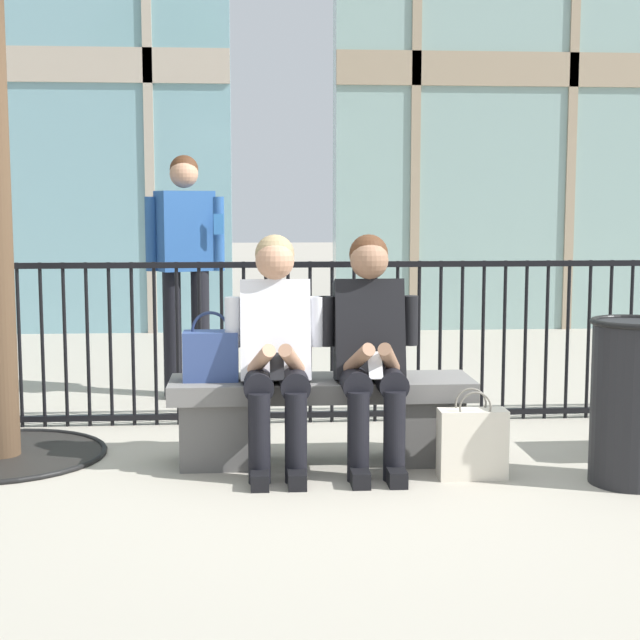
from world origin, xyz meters
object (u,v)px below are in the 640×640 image
at_px(stone_bench, 321,412).
at_px(handbag_on_bench, 211,355).
at_px(shopping_bag, 472,443).
at_px(trash_can, 633,400).
at_px(seated_person_companion, 370,344).
at_px(bystander_at_railing, 185,256).
at_px(seated_person_with_phone, 276,345).

height_order(stone_bench, handbag_on_bench, handbag_on_bench).
height_order(shopping_bag, trash_can, trash_can).
xyz_separation_m(stone_bench, handbag_on_bench, (-0.58, -0.01, 0.31)).
height_order(seated_person_companion, bystander_at_railing, bystander_at_railing).
height_order(stone_bench, bystander_at_railing, bystander_at_railing).
bearing_deg(stone_bench, seated_person_with_phone, -152.22).
xyz_separation_m(shopping_bag, bystander_at_railing, (-1.56, 2.22, 0.82)).
bearing_deg(handbag_on_bench, shopping_bag, -15.37).
distance_m(stone_bench, seated_person_companion, 0.47).
bearing_deg(seated_person_with_phone, seated_person_companion, 0.00).
bearing_deg(stone_bench, shopping_bag, -26.88).
distance_m(seated_person_companion, shopping_bag, 0.72).
height_order(shopping_bag, bystander_at_railing, bystander_at_railing).
xyz_separation_m(handbag_on_bench, bystander_at_railing, (-0.25, 1.86, 0.42)).
bearing_deg(shopping_bag, bystander_at_railing, 125.03).
distance_m(seated_person_companion, bystander_at_railing, 2.28).
bearing_deg(seated_person_companion, trash_can, -17.23).
distance_m(shopping_bag, trash_can, 0.80).
height_order(seated_person_companion, trash_can, seated_person_companion).
relative_size(stone_bench, seated_person_companion, 1.32).
bearing_deg(handbag_on_bench, bystander_at_railing, 97.53).
relative_size(seated_person_with_phone, shopping_bag, 2.69).
height_order(seated_person_with_phone, trash_can, seated_person_with_phone).
bearing_deg(shopping_bag, trash_can, -10.75).
bearing_deg(stone_bench, trash_can, -19.07).
distance_m(seated_person_with_phone, trash_can, 1.79).
relative_size(seated_person_with_phone, trash_can, 1.49).
bearing_deg(handbag_on_bench, seated_person_with_phone, -19.46).
bearing_deg(trash_can, seated_person_companion, 162.77).
bearing_deg(trash_can, shopping_bag, 169.25).
bearing_deg(shopping_bag, handbag_on_bench, 164.63).
xyz_separation_m(seated_person_with_phone, seated_person_companion, (0.49, 0.00, 0.00)).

